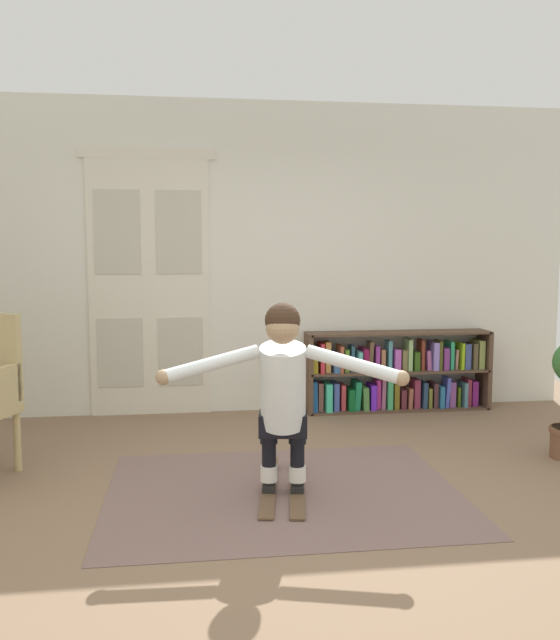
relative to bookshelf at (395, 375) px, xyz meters
name	(u,v)px	position (x,y,z in m)	size (l,w,h in m)	color
ground_plane	(308,515)	(-1.27, -2.39, -0.34)	(7.20, 7.20, 0.00)	#7F634B
back_wall	(261,258)	(-1.27, 0.21, 1.11)	(6.00, 0.10, 2.90)	silver
double_door	(149,283)	(-2.31, 0.15, 0.89)	(1.22, 0.05, 2.45)	beige
rug	(283,492)	(-1.37, -2.02, -0.33)	(2.22, 1.75, 0.01)	#755B55
bookshelf	(395,375)	(0.00, 0.00, 0.00)	(1.78, 0.30, 0.76)	brown
skis_pair	(283,487)	(-1.36, -1.99, -0.31)	(0.42, 0.98, 0.07)	brown
person_skier	(283,384)	(-1.39, -2.13, 0.39)	(1.45, 0.64, 1.15)	white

